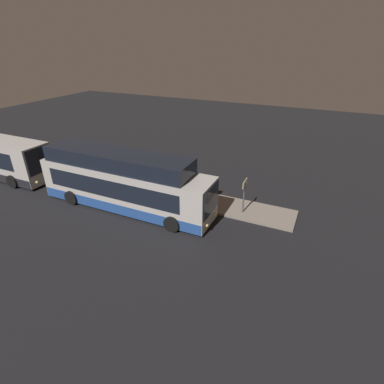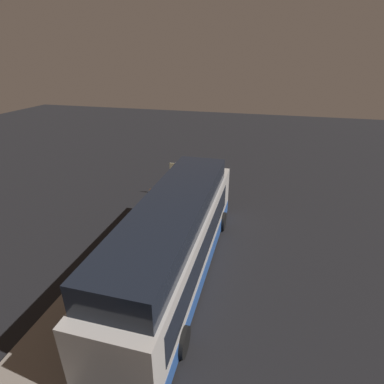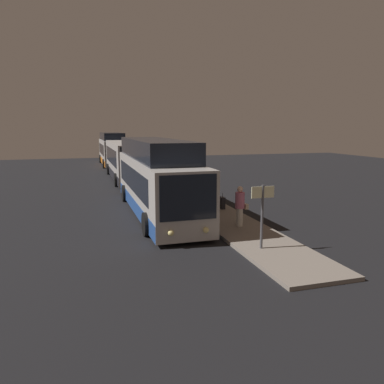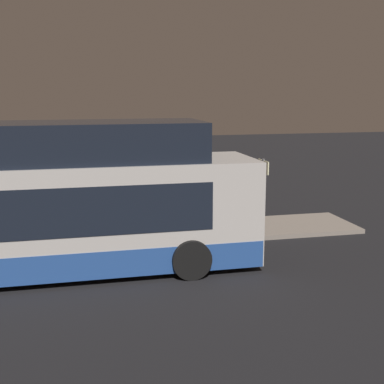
{
  "view_description": "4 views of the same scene",
  "coord_description": "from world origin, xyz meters",
  "px_view_note": "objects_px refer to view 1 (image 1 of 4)",
  "views": [
    {
      "loc": [
        10.76,
        -14.46,
        10.38
      ],
      "look_at": [
        3.79,
        0.6,
        1.89
      ],
      "focal_mm": 28.0,
      "sensor_mm": 36.0,
      "label": 1
    },
    {
      "loc": [
        -11.11,
        -3.31,
        9.01
      ],
      "look_at": [
        3.79,
        0.6,
        1.89
      ],
      "focal_mm": 28.0,
      "sensor_mm": 36.0,
      "label": 2
    },
    {
      "loc": [
        18.7,
        -3.88,
        4.59
      ],
      "look_at": [
        3.79,
        0.6,
        1.89
      ],
      "focal_mm": 35.0,
      "sensor_mm": 36.0,
      "label": 3
    },
    {
      "loc": [
        0.35,
        -13.92,
        4.78
      ],
      "look_at": [
        3.79,
        0.6,
        1.89
      ],
      "focal_mm": 50.0,
      "sensor_mm": 36.0,
      "label": 4
    }
  ],
  "objects_px": {
    "bus_lead": "(124,184)",
    "passenger_boarding": "(202,187)",
    "sign_post": "(244,191)",
    "suitcase": "(161,183)",
    "passenger_waiting": "(157,178)",
    "trash_bin": "(150,190)"
  },
  "relations": [
    {
      "from": "bus_lead",
      "to": "passenger_waiting",
      "type": "xyz_separation_m",
      "value": [
        0.71,
        3.02,
        -0.71
      ]
    },
    {
      "from": "suitcase",
      "to": "passenger_boarding",
      "type": "bearing_deg",
      "value": -9.08
    },
    {
      "from": "suitcase",
      "to": "passenger_waiting",
      "type": "bearing_deg",
      "value": -96.05
    },
    {
      "from": "passenger_waiting",
      "to": "suitcase",
      "type": "bearing_deg",
      "value": -108.98
    },
    {
      "from": "passenger_boarding",
      "to": "suitcase",
      "type": "xyz_separation_m",
      "value": [
        -3.67,
        0.59,
        -0.66
      ]
    },
    {
      "from": "passenger_waiting",
      "to": "bus_lead",
      "type": "bearing_deg",
      "value": 63.88
    },
    {
      "from": "passenger_waiting",
      "to": "trash_bin",
      "type": "xyz_separation_m",
      "value": [
        -0.05,
        -0.93,
        -0.58
      ]
    },
    {
      "from": "passenger_boarding",
      "to": "trash_bin",
      "type": "relative_size",
      "value": 2.83
    },
    {
      "from": "sign_post",
      "to": "passenger_waiting",
      "type": "bearing_deg",
      "value": 175.15
    },
    {
      "from": "passenger_boarding",
      "to": "sign_post",
      "type": "height_order",
      "value": "sign_post"
    },
    {
      "from": "passenger_waiting",
      "to": "sign_post",
      "type": "relative_size",
      "value": 0.7
    },
    {
      "from": "suitcase",
      "to": "sign_post",
      "type": "distance_m",
      "value": 7.02
    },
    {
      "from": "passenger_boarding",
      "to": "suitcase",
      "type": "distance_m",
      "value": 3.77
    },
    {
      "from": "bus_lead",
      "to": "passenger_boarding",
      "type": "distance_m",
      "value": 5.37
    },
    {
      "from": "passenger_boarding",
      "to": "sign_post",
      "type": "bearing_deg",
      "value": -14.99
    },
    {
      "from": "bus_lead",
      "to": "suitcase",
      "type": "height_order",
      "value": "bus_lead"
    },
    {
      "from": "passenger_waiting",
      "to": "trash_bin",
      "type": "bearing_deg",
      "value": 73.83
    },
    {
      "from": "passenger_boarding",
      "to": "passenger_waiting",
      "type": "xyz_separation_m",
      "value": [
        -3.72,
        0.05,
        -0.08
      ]
    },
    {
      "from": "passenger_waiting",
      "to": "sign_post",
      "type": "distance_m",
      "value": 6.94
    },
    {
      "from": "bus_lead",
      "to": "passenger_boarding",
      "type": "xyz_separation_m",
      "value": [
        4.43,
        2.96,
        -0.63
      ]
    },
    {
      "from": "bus_lead",
      "to": "passenger_boarding",
      "type": "relative_size",
      "value": 6.76
    },
    {
      "from": "sign_post",
      "to": "suitcase",
      "type": "bearing_deg",
      "value": 170.72
    }
  ]
}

